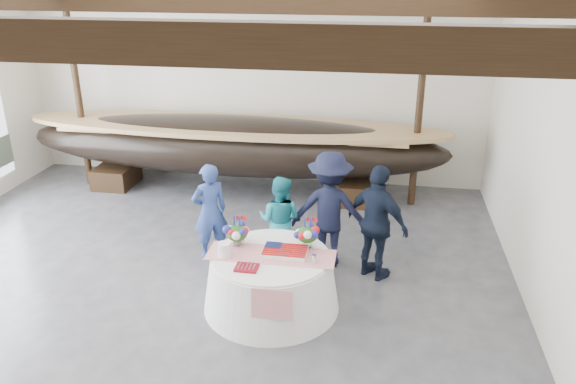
# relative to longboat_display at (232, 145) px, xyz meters

# --- Properties ---
(floor) EXTENTS (10.00, 12.00, 0.01)m
(floor) POSITION_rel_longboat_display_xyz_m (0.20, -4.98, -1.06)
(floor) COLOR #3D3D42
(floor) RESTS_ON ground
(wall_back) EXTENTS (10.00, 0.02, 4.50)m
(wall_back) POSITION_rel_longboat_display_xyz_m (0.20, 1.02, 1.19)
(wall_back) COLOR silver
(wall_back) RESTS_ON ground
(pavilion_structure) EXTENTS (9.80, 11.76, 4.50)m
(pavilion_structure) POSITION_rel_longboat_display_xyz_m (0.20, -4.13, 2.94)
(pavilion_structure) COLOR black
(pavilion_structure) RESTS_ON ground
(longboat_display) EXTENTS (8.85, 1.77, 1.66)m
(longboat_display) POSITION_rel_longboat_display_xyz_m (0.00, 0.00, 0.00)
(longboat_display) COLOR black
(longboat_display) RESTS_ON ground
(banquet_table) EXTENTS (1.92, 1.92, 0.82)m
(banquet_table) POSITION_rel_longboat_display_xyz_m (1.62, -4.06, -0.65)
(banquet_table) COLOR white
(banquet_table) RESTS_ON ground
(tabletop_items) EXTENTS (1.78, 1.00, 0.40)m
(tabletop_items) POSITION_rel_longboat_display_xyz_m (1.56, -3.89, -0.09)
(tabletop_items) COLOR red
(tabletop_items) RESTS_ON banquet_table
(guest_woman_blue) EXTENTS (0.71, 0.67, 1.62)m
(guest_woman_blue) POSITION_rel_longboat_display_xyz_m (0.35, -2.77, -0.25)
(guest_woman_blue) COLOR navy
(guest_woman_blue) RESTS_ON ground
(guest_woman_teal) EXTENTS (0.80, 0.67, 1.48)m
(guest_woman_teal) POSITION_rel_longboat_display_xyz_m (1.50, -2.76, -0.32)
(guest_woman_teal) COLOR teal
(guest_woman_teal) RESTS_ON ground
(guest_man_left) EXTENTS (1.23, 0.71, 1.89)m
(guest_man_left) POSITION_rel_longboat_display_xyz_m (2.29, -2.68, -0.11)
(guest_man_left) COLOR black
(guest_man_left) RESTS_ON ground
(guest_man_right) EXTENTS (1.13, 0.99, 1.83)m
(guest_man_right) POSITION_rel_longboat_display_xyz_m (3.04, -2.99, -0.14)
(guest_man_right) COLOR black
(guest_man_right) RESTS_ON ground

